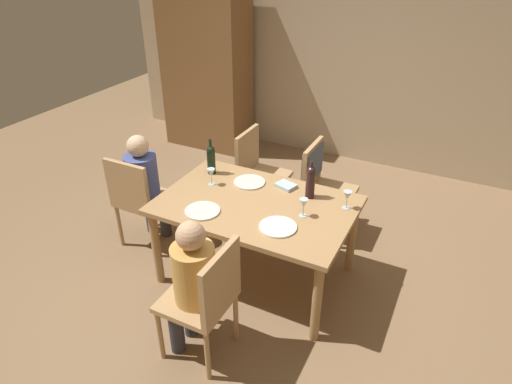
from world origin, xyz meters
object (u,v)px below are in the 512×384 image
chair_far_left (257,169)px  handbag (296,214)px  chair_left_end (138,196)px  dinner_plate_guest_left (202,211)px  dinner_plate_host (278,227)px  dinner_plate_guest_right (249,182)px  wine_glass_near_left (347,196)px  wine_glass_near_right (304,204)px  person_man_bearded (191,279)px  wine_glass_centre (211,173)px  wine_bottle_tall_green (311,181)px  person_woman_host (145,181)px  wine_bottle_dark_red (211,159)px  armoire_cabinet (206,65)px  chair_near (207,296)px  dining_table (256,212)px  chair_far_right (319,177)px

chair_far_left → handbag: 0.61m
chair_left_end → dinner_plate_guest_left: 0.89m
dinner_plate_host → dinner_plate_guest_right: 0.70m
wine_glass_near_left → wine_glass_near_right: same height
person_man_bearded → wine_glass_centre: bearing=24.4°
wine_bottle_tall_green → chair_left_end: bearing=-166.3°
person_woman_host → wine_glass_near_left: 1.83m
wine_bottle_dark_red → person_man_bearded: bearing=-64.5°
armoire_cabinet → dinner_plate_host: 3.32m
chair_left_end → person_man_bearded: size_ratio=0.85×
wine_bottle_tall_green → handbag: wine_bottle_tall_green is taller
wine_glass_centre → dinner_plate_guest_right: (0.27, 0.17, -0.10)m
wine_bottle_tall_green → handbag: (-0.34, 0.61, -0.77)m
chair_near → dinner_plate_host: chair_near is taller
dinner_plate_guest_left → dinner_plate_guest_right: 0.58m
person_woman_host → chair_far_left: bearing=50.3°
person_man_bearded → wine_bottle_dark_red: person_man_bearded is taller
armoire_cabinet → dining_table: size_ratio=1.42×
chair_left_end → chair_far_right: same height
person_woman_host → wine_bottle_tall_green: size_ratio=3.40×
chair_far_left → dinner_plate_guest_left: (0.12, -1.19, 0.21)m
wine_bottle_tall_green → wine_glass_near_left: 0.32m
wine_bottle_dark_red → chair_near: bearing=-60.1°
dinner_plate_host → handbag: dinner_plate_host is taller
chair_left_end → handbag: 1.57m
person_man_bearded → wine_glass_centre: (-0.45, 0.99, 0.21)m
person_man_bearded → wine_glass_near_right: (0.43, 0.88, 0.21)m
chair_far_left → wine_glass_near_right: bearing=43.0°
wine_bottle_dark_red → wine_glass_centre: 0.21m
dinner_plate_guest_left → handbag: dinner_plate_guest_left is taller
wine_bottle_tall_green → dinner_plate_host: bearing=-95.5°
handbag → chair_far_right: bearing=0.0°
wine_bottle_dark_red → dinner_plate_guest_left: size_ratio=1.19×
wine_glass_centre → chair_left_end: bearing=-164.6°
person_man_bearded → armoire_cabinet: bearing=30.4°
armoire_cabinet → chair_far_left: 2.06m
chair_left_end → chair_far_left: (0.72, 0.97, 0.00)m
wine_glass_near_right → dinner_plate_host: 0.27m
chair_far_left → dinner_plate_guest_left: size_ratio=3.37×
chair_near → chair_far_left: bearing=16.3°
armoire_cabinet → chair_near: (1.95, -3.14, -0.56)m
dinner_plate_host → dinner_plate_guest_left: 0.61m
wine_glass_near_left → handbag: size_ratio=0.53×
chair_far_left → wine_glass_near_left: size_ratio=6.17×
dining_table → wine_bottle_dark_red: (-0.58, 0.28, 0.23)m
dinner_plate_host → chair_far_right: bearing=93.8°
wine_bottle_dark_red → dinner_plate_host: (0.88, -0.51, -0.13)m
dining_table → wine_glass_near_left: bearing=20.6°
dining_table → dinner_plate_host: (0.30, -0.23, 0.09)m
person_woman_host → wine_glass_near_right: (1.55, -0.03, 0.21)m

